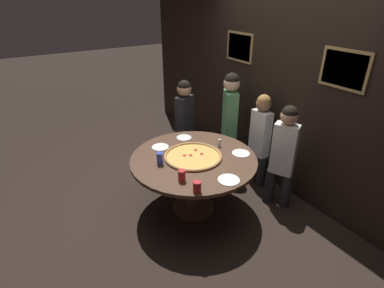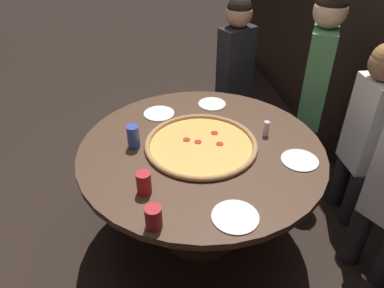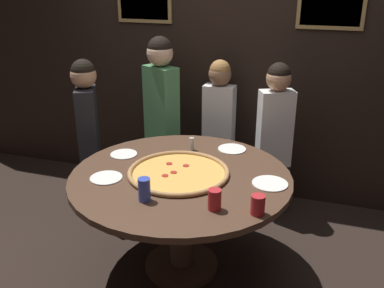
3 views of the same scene
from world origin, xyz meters
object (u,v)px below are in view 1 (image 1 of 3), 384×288
object	(u,v)px
white_plate_beside_cup	(184,138)
white_plate_right_side	(241,153)
white_plate_left_side	(160,147)
diner_centre_back	(260,135)
drink_cup_front_edge	(160,159)
diner_side_left	(284,151)
giant_pizza	(193,156)
diner_far_right	(185,120)
condiment_shaker	(219,143)
white_plate_near_front	(229,180)
diner_far_left	(230,118)
dining_table	(194,168)
drink_cup_far_left	(182,176)
drink_cup_near_right	(197,187)

from	to	relation	value
white_plate_beside_cup	white_plate_right_side	size ratio (longest dim) A/B	0.92
white_plate_left_side	diner_centre_back	distance (m)	1.35
drink_cup_front_edge	white_plate_beside_cup	distance (m)	0.71
white_plate_right_side	diner_side_left	world-z (taller)	diner_side_left
giant_pizza	diner_far_right	bearing A→B (deg)	153.88
white_plate_beside_cup	condiment_shaker	size ratio (longest dim) A/B	2.00
diner_side_left	white_plate_near_front	bearing A→B (deg)	70.42
diner_far_left	diner_centre_back	xyz separation A→B (m)	(0.49, 0.13, -0.11)
dining_table	diner_centre_back	xyz separation A→B (m)	(-0.03, 1.08, 0.14)
diner_far_left	dining_table	bearing A→B (deg)	147.47
white_plate_right_side	white_plate_left_side	xyz separation A→B (m)	(-0.66, -0.73, 0.00)
drink_cup_far_left	diner_centre_back	distance (m)	1.48
giant_pizza	white_plate_near_front	world-z (taller)	giant_pizza
white_plate_near_front	condiment_shaker	size ratio (longest dim) A/B	2.33
diner_far_left	drink_cup_front_edge	bearing A→B (deg)	136.89
dining_table	giant_pizza	distance (m)	0.16
white_plate_near_front	diner_far_left	size ratio (longest dim) A/B	0.15
dining_table	white_plate_beside_cup	distance (m)	0.55
diner_far_left	diner_side_left	distance (m)	1.00
diner_far_left	diner_side_left	bearing A→B (deg)	-149.95
drink_cup_far_left	drink_cup_front_edge	bearing A→B (deg)	-175.51
drink_cup_front_edge	drink_cup_near_right	bearing A→B (deg)	5.17
condiment_shaker	white_plate_beside_cup	bearing A→B (deg)	-151.17
drink_cup_near_right	diner_far_right	bearing A→B (deg)	152.44
drink_cup_far_left	diner_centre_back	bearing A→B (deg)	104.14
drink_cup_far_left	diner_far_right	xyz separation A→B (m)	(-1.30, 0.83, -0.03)
drink_cup_far_left	condiment_shaker	distance (m)	0.87
drink_cup_front_edge	condiment_shaker	world-z (taller)	drink_cup_front_edge
condiment_shaker	diner_far_left	xyz separation A→B (m)	(-0.46, 0.53, 0.06)
condiment_shaker	diner_centre_back	xyz separation A→B (m)	(0.03, 0.66, -0.05)
dining_table	white_plate_beside_cup	xyz separation A→B (m)	(-0.50, 0.18, 0.15)
drink_cup_near_right	condiment_shaker	size ratio (longest dim) A/B	1.18
diner_side_left	white_plate_left_side	bearing A→B (deg)	26.16
drink_cup_near_right	white_plate_right_side	distance (m)	0.92
white_plate_beside_cup	white_plate_near_front	bearing A→B (deg)	-6.79
white_plate_beside_cup	white_plate_left_side	xyz separation A→B (m)	(0.07, -0.38, 0.00)
drink_cup_far_left	white_plate_left_side	world-z (taller)	drink_cup_far_left
dining_table	drink_cup_front_edge	size ratio (longest dim) A/B	10.34
white_plate_beside_cup	diner_far_right	bearing A→B (deg)	147.70
drink_cup_far_left	diner_far_left	size ratio (longest dim) A/B	0.08
diner_far_left	drink_cup_far_left	bearing A→B (deg)	151.83
white_plate_beside_cup	condiment_shaker	xyz separation A→B (m)	(0.44, 0.24, 0.05)
white_plate_near_front	white_plate_left_side	distance (m)	1.05
white_plate_left_side	drink_cup_front_edge	bearing A→B (deg)	-27.42
white_plate_near_front	diner_side_left	size ratio (longest dim) A/B	0.17
diner_far_left	diner_far_right	size ratio (longest dim) A/B	1.10
dining_table	diner_side_left	distance (m)	1.09
dining_table	white_plate_near_front	xyz separation A→B (m)	(0.58, 0.05, 0.15)
drink_cup_far_left	white_plate_near_front	size ratio (longest dim) A/B	0.55
condiment_shaker	white_plate_near_front	bearing A→B (deg)	-30.05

